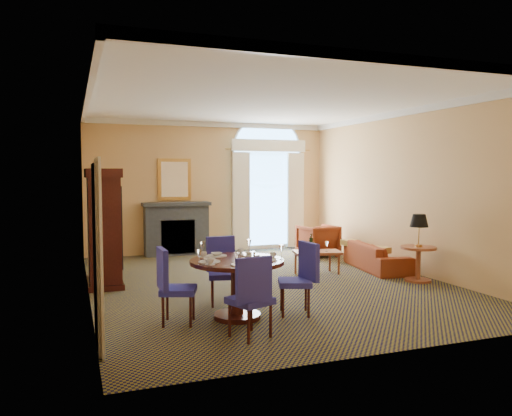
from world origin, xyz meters
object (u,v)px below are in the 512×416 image
object	(u,v)px
armchair	(318,240)
coffee_table	(317,253)
dining_table	(237,274)
armoire	(104,230)
sofa	(377,256)
side_table	(419,241)

from	to	relation	value
armchair	coffee_table	bearing A→B (deg)	56.78
dining_table	coffee_table	bearing A→B (deg)	43.69
armoire	dining_table	world-z (taller)	armoire
coffee_table	armoire	bearing A→B (deg)	-173.09
coffee_table	armchair	bearing A→B (deg)	75.11
dining_table	coffee_table	size ratio (longest dim) A/B	1.30
sofa	dining_table	bearing A→B (deg)	129.62
side_table	dining_table	bearing A→B (deg)	-164.56
dining_table	coffee_table	xyz separation A→B (m)	(2.36, 2.25, -0.17)
armoire	coffee_table	size ratio (longest dim) A/B	2.08
dining_table	armoire	bearing A→B (deg)	120.20
armoire	dining_table	distance (m)	3.10
armoire	sofa	xyz separation A→B (m)	(5.27, -0.40, -0.71)
armoire	sofa	distance (m)	5.33
side_table	sofa	bearing A→B (deg)	92.34
armoire	dining_table	xyz separation A→B (m)	(1.55, -2.66, -0.38)
dining_table	coffee_table	distance (m)	3.26
sofa	armchair	bearing A→B (deg)	18.84
dining_table	sofa	xyz separation A→B (m)	(3.72, 2.26, -0.33)
sofa	side_table	world-z (taller)	side_table
dining_table	armchair	bearing A→B (deg)	51.05
sofa	coffee_table	bearing A→B (deg)	98.88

